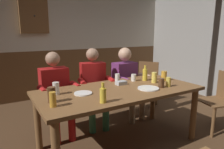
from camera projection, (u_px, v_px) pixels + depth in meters
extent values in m
plane|color=#4C331E|center=(121.00, 145.00, 2.68)|extent=(6.84, 6.84, 0.00)
cube|color=silver|center=(57.00, 20.00, 4.52)|extent=(5.70, 0.12, 1.34)
cube|color=brown|center=(60.00, 73.00, 4.76)|extent=(5.70, 0.12, 1.06)
cube|color=brown|center=(120.00, 90.00, 2.55)|extent=(2.04, 0.97, 0.04)
cylinder|color=brown|center=(194.00, 114.00, 2.76)|extent=(0.08, 0.08, 0.72)
cylinder|color=brown|center=(38.00, 123.00, 2.50)|extent=(0.08, 0.08, 0.72)
cylinder|color=brown|center=(153.00, 98.00, 3.45)|extent=(0.08, 0.08, 0.72)
cube|color=#AD1919|center=(54.00, 85.00, 2.91)|extent=(0.39, 0.23, 0.50)
sphere|color=#9E755B|center=(53.00, 59.00, 2.83)|extent=(0.20, 0.20, 0.20)
cylinder|color=#AD1919|center=(66.00, 103.00, 2.88)|extent=(0.13, 0.43, 0.13)
cylinder|color=#AD1919|center=(51.00, 105.00, 2.77)|extent=(0.13, 0.43, 0.13)
cylinder|color=#AD1919|center=(72.00, 126.00, 2.75)|extent=(0.10, 0.10, 0.42)
cylinder|color=#AD1919|center=(56.00, 130.00, 2.64)|extent=(0.10, 0.10, 0.42)
cylinder|color=#AD1919|center=(75.00, 85.00, 2.81)|extent=(0.08, 0.28, 0.08)
cylinder|color=#AD1919|center=(42.00, 90.00, 2.58)|extent=(0.08, 0.28, 0.08)
cube|color=#AD1919|center=(93.00, 79.00, 3.21)|extent=(0.41, 0.27, 0.54)
sphere|color=#9E755B|center=(92.00, 54.00, 3.13)|extent=(0.20, 0.20, 0.20)
cylinder|color=#33724C|center=(102.00, 96.00, 3.17)|extent=(0.20, 0.41, 0.13)
cylinder|color=#33724C|center=(89.00, 98.00, 3.10)|extent=(0.20, 0.41, 0.13)
cylinder|color=#33724C|center=(106.00, 117.00, 3.04)|extent=(0.10, 0.10, 0.42)
cylinder|color=#33724C|center=(92.00, 119.00, 2.97)|extent=(0.10, 0.10, 0.42)
cylinder|color=#AD1919|center=(111.00, 80.00, 3.06)|extent=(0.13, 0.29, 0.08)
cylinder|color=#AD1919|center=(82.00, 82.00, 2.92)|extent=(0.13, 0.29, 0.08)
cube|color=#6B2D66|center=(125.00, 76.00, 3.53)|extent=(0.41, 0.27, 0.49)
sphere|color=tan|center=(125.00, 54.00, 3.45)|extent=(0.22, 0.22, 0.22)
cylinder|color=#997F60|center=(134.00, 90.00, 3.52)|extent=(0.16, 0.42, 0.13)
cylinder|color=#997F60|center=(125.00, 92.00, 3.40)|extent=(0.16, 0.42, 0.13)
cylinder|color=#997F60|center=(142.00, 108.00, 3.41)|extent=(0.10, 0.10, 0.42)
cylinder|color=#997F60|center=(132.00, 111.00, 3.29)|extent=(0.10, 0.10, 0.42)
cylinder|color=tan|center=(145.00, 76.00, 3.44)|extent=(0.10, 0.28, 0.08)
cylinder|color=#6B2D66|center=(124.00, 80.00, 3.19)|extent=(0.10, 0.28, 0.08)
cube|color=brown|center=(146.00, 85.00, 3.98)|extent=(0.62, 0.62, 0.02)
cube|color=brown|center=(148.00, 72.00, 4.12)|extent=(0.26, 0.33, 0.42)
cylinder|color=brown|center=(153.00, 100.00, 3.79)|extent=(0.04, 0.04, 0.44)
cylinder|color=brown|center=(134.00, 98.00, 3.93)|extent=(0.04, 0.04, 0.44)
cylinder|color=brown|center=(157.00, 94.00, 4.13)|extent=(0.04, 0.04, 0.44)
cylinder|color=brown|center=(139.00, 92.00, 4.27)|extent=(0.04, 0.04, 0.44)
cube|color=brown|center=(216.00, 101.00, 3.01)|extent=(0.54, 0.54, 0.02)
cylinder|color=brown|center=(213.00, 123.00, 2.83)|extent=(0.04, 0.04, 0.44)
cylinder|color=brown|center=(195.00, 113.00, 3.19)|extent=(0.04, 0.04, 0.44)
cylinder|color=brown|center=(215.00, 110.00, 3.29)|extent=(0.04, 0.04, 0.44)
cylinder|color=#F9E08C|center=(155.00, 77.00, 3.05)|extent=(0.04, 0.04, 0.08)
cube|color=#B2B7BC|center=(121.00, 83.00, 2.75)|extent=(0.14, 0.10, 0.05)
cylinder|color=white|center=(83.00, 93.00, 2.34)|extent=(0.21, 0.21, 0.01)
cylinder|color=white|center=(148.00, 88.00, 2.55)|extent=(0.27, 0.27, 0.01)
cylinder|color=gold|center=(103.00, 96.00, 2.03)|extent=(0.07, 0.07, 0.15)
cylinder|color=gold|center=(103.00, 86.00, 2.01)|extent=(0.03, 0.03, 0.06)
cylinder|color=gold|center=(145.00, 75.00, 2.98)|extent=(0.07, 0.07, 0.17)
cylinder|color=gold|center=(145.00, 67.00, 2.96)|extent=(0.03, 0.03, 0.06)
cylinder|color=gold|center=(53.00, 99.00, 1.92)|extent=(0.06, 0.06, 0.15)
cylinder|color=#E5C64C|center=(154.00, 77.00, 2.85)|extent=(0.07, 0.07, 0.15)
cylinder|color=white|center=(117.00, 78.00, 2.89)|extent=(0.07, 0.07, 0.12)
cylinder|color=#4C2D19|center=(52.00, 95.00, 2.04)|extent=(0.08, 0.08, 0.16)
cylinder|color=white|center=(134.00, 78.00, 2.95)|extent=(0.08, 0.08, 0.10)
cylinder|color=white|center=(56.00, 88.00, 2.30)|extent=(0.07, 0.07, 0.14)
cylinder|color=#4C2D19|center=(161.00, 83.00, 2.60)|extent=(0.07, 0.07, 0.12)
cylinder|color=#E5C64C|center=(168.00, 82.00, 2.65)|extent=(0.06, 0.06, 0.12)
cylinder|color=gold|center=(164.00, 76.00, 2.99)|extent=(0.08, 0.08, 0.14)
cube|color=brown|center=(34.00, 16.00, 4.14)|extent=(0.56, 0.12, 0.70)
sphere|color=black|center=(35.00, 16.00, 4.08)|extent=(0.03, 0.03, 0.03)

